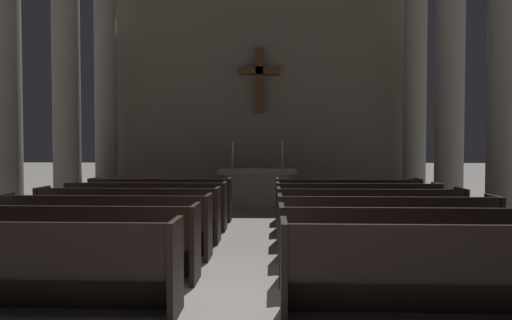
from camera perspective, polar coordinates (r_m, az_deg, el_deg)
The scene contains 23 objects.
ground_plane at distance 4.55m, azimuth -3.42°, elevation -19.54°, with size 80.00×80.00×0.00m, color gray.
pew_left_row_1 at distance 5.00m, azimuth -28.29°, elevation -12.06°, with size 3.13×0.50×0.95m.
pew_left_row_2 at distance 5.95m, azimuth -22.84°, elevation -9.77°, with size 3.13×0.50×0.95m.
pew_left_row_3 at distance 6.95m, azimuth -18.97°, elevation -8.07°, with size 3.13×0.50×0.95m.
pew_left_row_4 at distance 7.97m, azimuth -16.10°, elevation -6.78°, with size 3.13×0.50×0.95m.
pew_left_row_5 at distance 9.01m, azimuth -13.91°, elevation -5.78°, with size 3.13×0.50×0.95m.
pew_left_row_6 at distance 10.07m, azimuth -12.17°, elevation -4.97°, with size 3.13×0.50×0.95m.
pew_right_row_1 at distance 4.65m, azimuth 23.45°, elevation -13.04°, with size 3.13×0.50×0.95m.
pew_right_row_2 at distance 5.66m, azimuth 19.32°, elevation -10.33°, with size 3.13×0.50×0.95m.
pew_right_row_3 at distance 6.70m, azimuth 16.50°, elevation -8.42°, with size 3.13×0.50×0.95m.
pew_right_row_4 at distance 7.76m, azimuth 14.46°, elevation -7.01°, with size 3.13×0.50×0.95m.
pew_right_row_5 at distance 8.82m, azimuth 12.92°, elevation -5.93°, with size 3.13×0.50×0.95m.
pew_right_row_6 at distance 9.90m, azimuth 11.72°, elevation -5.09°, with size 3.13×0.50×0.95m.
column_left_second at distance 9.58m, azimuth -29.96°, elevation 10.38°, with size 0.97×0.97×6.42m.
column_right_second at distance 9.18m, azimuth 29.74°, elevation 10.77°, with size 0.97×0.97×6.42m.
column_left_third at distance 11.79m, azimuth -23.32°, elevation 8.80°, with size 0.97×0.97×6.42m.
column_right_third at distance 11.47m, azimuth 23.77°, elevation 9.00°, with size 0.97×0.97×6.42m.
column_left_fourth at distance 14.12m, azimuth -18.85°, elevation 7.67°, with size 0.97×0.97×6.42m.
column_right_fourth at distance 13.85m, azimuth 19.84°, elevation 7.77°, with size 0.97×0.97×6.42m.
altar at distance 12.52m, azimuth 0.21°, elevation -3.36°, with size 2.20×0.90×1.01m.
candlestick_left at distance 12.51m, azimuth -3.00°, elevation -0.02°, with size 0.16×0.16×0.77m.
candlestick_right at distance 12.47m, azimuth 3.42°, elevation -0.02°, with size 0.16×0.16×0.77m.
apse_with_cross at distance 14.50m, azimuth 0.46°, elevation 8.79°, with size 10.22×0.49×6.84m.
Camera 1 is at (0.41, -4.22, 1.66)m, focal length 30.93 mm.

